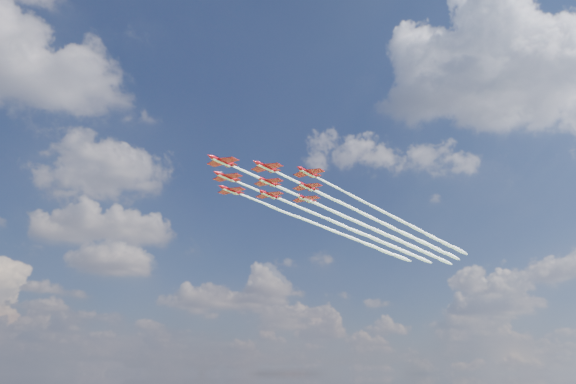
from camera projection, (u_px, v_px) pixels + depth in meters
name	position (u px, v px, depth m)	size (l,w,h in m)	color
jet_lead	(353.00, 220.00, 197.79)	(130.32, 71.10, 2.47)	red
jet_row2_port	(383.00, 223.00, 201.72)	(130.32, 71.10, 2.47)	red
jet_row2_starb	(350.00, 228.00, 209.11)	(130.32, 71.10, 2.47)	red
jet_row3_port	(412.00, 226.00, 205.65)	(130.32, 71.10, 2.47)	red
jet_row3_centre	(378.00, 231.00, 213.04)	(130.32, 71.10, 2.47)	red
jet_row3_starb	(347.00, 236.00, 220.43)	(130.32, 71.10, 2.47)	red
jet_row4_port	(405.00, 234.00, 216.97)	(130.32, 71.10, 2.47)	red
jet_row4_starb	(373.00, 238.00, 224.36)	(130.32, 71.10, 2.47)	red
jet_tail	(399.00, 241.00, 228.29)	(130.32, 71.10, 2.47)	red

